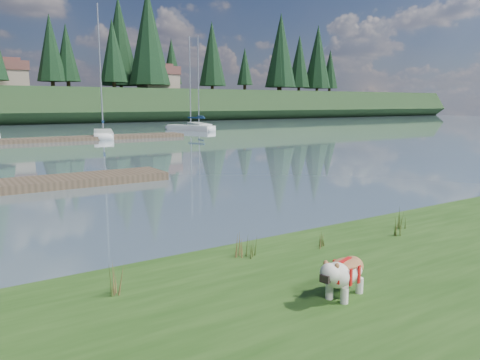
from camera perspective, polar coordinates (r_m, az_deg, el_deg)
bulldog at (r=6.71m, az=12.59°, el=-10.78°), size 1.00×0.58×0.59m
dock_far at (r=39.27m, az=-24.91°, el=4.37°), size 26.00×2.20×0.30m
sailboat_bg_3 at (r=43.64m, az=-16.34°, el=5.51°), size 3.60×7.86×11.40m
sailboat_bg_4 at (r=52.08m, az=-6.50°, el=6.41°), size 3.58×6.79×10.09m
sailboat_bg_5 at (r=57.66m, az=-5.18°, el=6.71°), size 3.37×7.74×10.92m
weed_0 at (r=8.23m, az=0.00°, el=-7.91°), size 0.17×0.14×0.50m
weed_1 at (r=8.22m, az=1.49°, el=-8.10°), size 0.17×0.14×0.44m
weed_2 at (r=10.02m, az=18.41°, el=-5.07°), size 0.17×0.14×0.56m
weed_3 at (r=6.88m, az=-15.19°, el=-11.84°), size 0.17×0.14×0.48m
weed_4 at (r=8.90m, az=9.85°, el=-7.09°), size 0.17×0.14×0.36m
weed_5 at (r=10.60m, az=19.17°, el=-4.47°), size 0.17×0.14×0.50m
mud_lip at (r=8.53m, az=-6.35°, el=-10.80°), size 60.00×0.50×0.14m
conifer_5 at (r=81.30m, az=-20.37°, el=14.37°), size 3.96×3.96×10.35m
conifer_6 at (r=83.73m, az=-11.10°, el=16.79°), size 7.04×7.04×17.00m
conifer_7 at (r=92.32m, az=-3.43°, el=15.11°), size 5.28×5.28×13.20m
conifer_8 at (r=96.14m, az=4.77°, el=14.46°), size 4.62×4.62×11.77m
conifer_9 at (r=106.88m, az=9.46°, el=14.59°), size 5.94×5.94×14.62m
house_1 at (r=80.45m, az=-26.77°, el=11.50°), size 6.30×5.30×4.65m
house_2 at (r=84.81m, az=-9.94°, el=12.19°), size 6.30×5.30×4.65m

